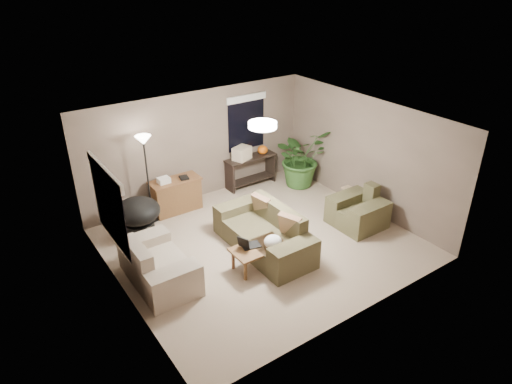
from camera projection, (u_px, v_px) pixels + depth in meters
room_shell at (262, 186)px, 8.44m from camera, size 5.50×5.50×5.50m
main_sofa at (265, 235)px, 8.72m from camera, size 0.95×2.20×0.85m
throw_pillows at (276, 215)px, 8.69m from camera, size 0.38×1.39×0.47m
loveseat at (157, 267)px, 7.81m from camera, size 0.90×1.60×0.85m
armchair at (358, 212)px, 9.50m from camera, size 0.95×1.00×0.85m
coffee_table at (259, 249)px, 8.18m from camera, size 1.00×0.55×0.42m
laptop at (248, 244)px, 8.11m from camera, size 0.42×0.29×0.24m
plastic_bag at (273, 242)px, 8.09m from camera, size 0.41×0.39×0.23m
desk at (176, 195)px, 10.01m from camera, size 1.10×0.50×0.75m
desk_papers at (168, 180)px, 9.73m from camera, size 0.69×0.28×0.12m
console_table at (251, 169)px, 11.12m from camera, size 1.30×0.40×0.75m
pumpkin at (263, 150)px, 11.11m from camera, size 0.33×0.33×0.21m
cardboard_box at (242, 153)px, 10.78m from camera, size 0.49×0.43×0.31m
papasan_chair at (138, 215)px, 9.07m from camera, size 1.20×1.20×0.80m
floor_lamp at (144, 151)px, 9.08m from camera, size 0.32×0.32×1.91m
ceiling_fixture at (263, 125)px, 7.89m from camera, size 0.50×0.50×0.10m
houseplant at (301, 163)px, 11.10m from camera, size 1.30×1.45×1.13m
cat_scratching_post at (347, 199)px, 10.19m from camera, size 0.32×0.32×0.50m
window_left at (107, 193)px, 7.03m from camera, size 0.05×1.56×1.33m
window_back at (246, 113)px, 10.66m from camera, size 1.06×0.05×1.33m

